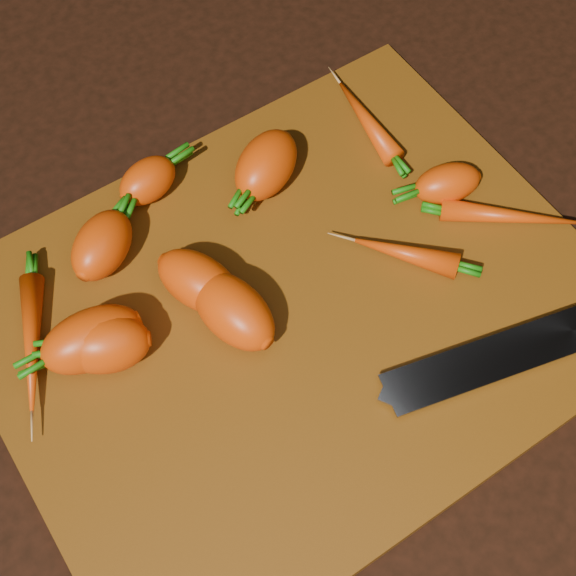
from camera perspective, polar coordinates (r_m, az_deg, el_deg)
ground at (r=0.68m, az=0.47°, el=-2.05°), size 2.00×2.00×0.01m
cutting_board at (r=0.67m, az=0.47°, el=-1.62°), size 0.50×0.40×0.01m
carrot_0 at (r=0.69m, az=-13.09°, el=2.99°), size 0.08×0.08×0.04m
carrot_1 at (r=0.64m, az=-12.87°, el=-3.88°), size 0.08×0.07×0.05m
carrot_2 at (r=0.66m, az=-6.38°, el=0.46°), size 0.07×0.09×0.04m
carrot_3 at (r=0.64m, az=-3.89°, el=-1.64°), size 0.06×0.09×0.05m
carrot_4 at (r=0.72m, az=-1.57°, el=8.75°), size 0.09×0.08×0.05m
carrot_5 at (r=0.73m, az=-9.95°, el=7.54°), size 0.06×0.05×0.04m
carrot_6 at (r=0.73m, az=11.26°, el=7.31°), size 0.07×0.05×0.04m
carrot_7 at (r=0.78m, az=5.61°, el=11.81°), size 0.03×0.10×0.02m
carrot_8 at (r=0.73m, az=15.42°, el=4.96°), size 0.10×0.09×0.02m
carrot_9 at (r=0.69m, az=8.38°, el=2.45°), size 0.07×0.08×0.02m
carrot_10 at (r=0.68m, az=-17.75°, el=-3.69°), size 0.07×0.12×0.02m
carrot_11 at (r=0.65m, az=-13.80°, el=-3.57°), size 0.09×0.06×0.05m
knife at (r=0.67m, az=16.67°, el=-4.01°), size 0.33×0.11×0.02m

